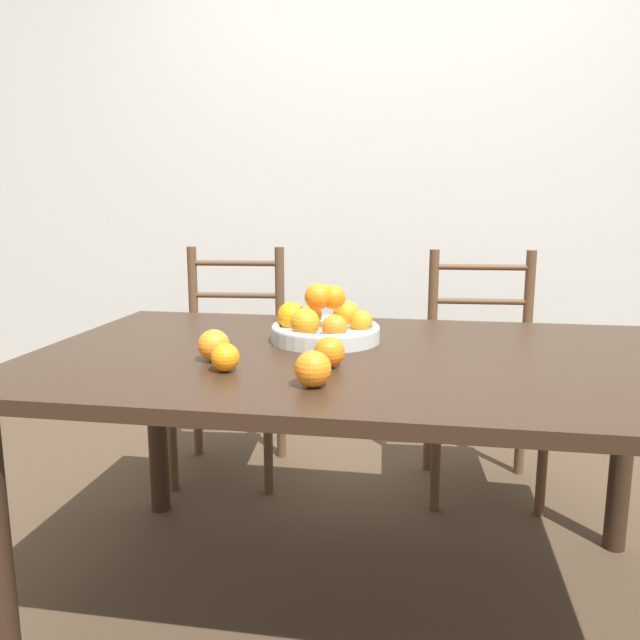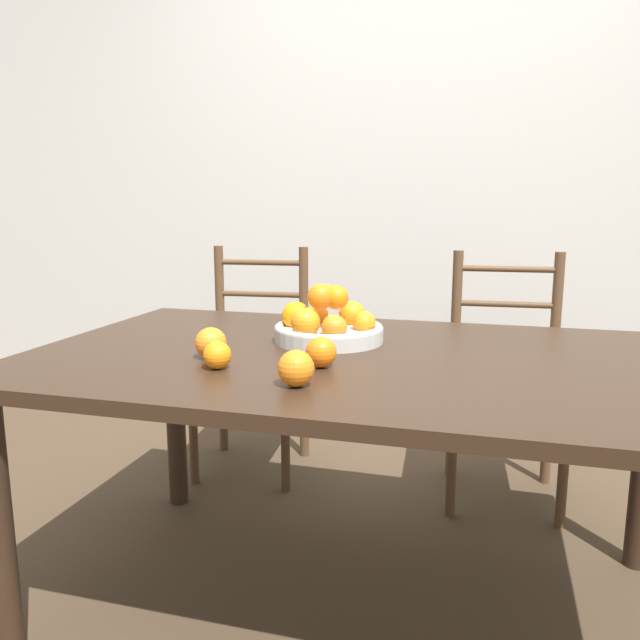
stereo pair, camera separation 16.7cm
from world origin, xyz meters
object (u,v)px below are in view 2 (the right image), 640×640
object	(u,v)px
orange_loose_0	(321,352)
orange_loose_1	(211,343)
chair_left	(253,363)
fruit_bowl	(328,325)
chair_right	(505,382)
orange_loose_3	(296,368)
orange_loose_2	(217,355)

from	to	relation	value
orange_loose_0	orange_loose_1	xyz separation A→B (m)	(-0.29, 0.01, 0.00)
chair_left	orange_loose_0	bearing A→B (deg)	-65.18
fruit_bowl	chair_left	xyz separation A→B (m)	(-0.51, 0.71, -0.33)
fruit_bowl	chair_right	xyz separation A→B (m)	(0.51, 0.71, -0.33)
fruit_bowl	orange_loose_3	distance (m)	0.45
orange_loose_1	orange_loose_2	bearing A→B (deg)	-56.83
chair_right	chair_left	bearing A→B (deg)	176.12
orange_loose_0	orange_loose_1	size ratio (longest dim) A/B	0.94
orange_loose_0	chair_right	bearing A→B (deg)	65.42
orange_loose_2	orange_loose_3	world-z (taller)	orange_loose_3
chair_left	chair_right	bearing A→B (deg)	-5.10
orange_loose_0	fruit_bowl	bearing A→B (deg)	101.76
fruit_bowl	chair_right	size ratio (longest dim) A/B	0.33
orange_loose_0	chair_left	xyz separation A→B (m)	(-0.57, 0.99, -0.32)
fruit_bowl	chair_left	bearing A→B (deg)	125.81
chair_left	chair_right	xyz separation A→B (m)	(1.02, 0.00, 0.00)
fruit_bowl	orange_loose_3	size ratio (longest dim) A/B	3.88
fruit_bowl	orange_loose_2	size ratio (longest dim) A/B	4.60
orange_loose_1	orange_loose_3	size ratio (longest dim) A/B	1.00
orange_loose_2	chair_right	bearing A→B (deg)	57.30
orange_loose_0	orange_loose_3	xyz separation A→B (m)	(-0.01, -0.17, 0.00)
fruit_bowl	orange_loose_3	bearing A→B (deg)	-83.79
chair_right	fruit_bowl	bearing A→B (deg)	-129.70
orange_loose_1	orange_loose_2	xyz separation A→B (m)	(0.06, -0.09, -0.01)
orange_loose_2	fruit_bowl	bearing A→B (deg)	64.12
orange_loose_1	chair_left	distance (m)	1.07
orange_loose_0	orange_loose_1	distance (m)	0.29
chair_right	orange_loose_1	bearing A→B (deg)	-131.16
orange_loose_1	orange_loose_3	distance (m)	0.33
orange_loose_2	chair_right	distance (m)	1.31
orange_loose_3	orange_loose_1	bearing A→B (deg)	147.83
orange_loose_0	chair_right	distance (m)	1.13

